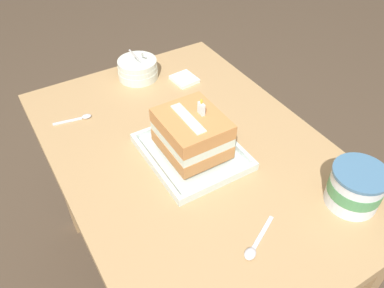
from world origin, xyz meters
The scene contains 9 objects.
ground_plane centered at (0.00, 0.00, 0.00)m, with size 8.00×8.00×0.00m, color #4C3D2D.
dining_table centered at (0.00, 0.00, 0.58)m, with size 1.04×0.71×0.69m.
foil_tray centered at (0.02, -0.01, 0.70)m, with size 0.28×0.24×0.02m.
birthday_cake centered at (0.02, -0.01, 0.77)m, with size 0.18×0.15×0.15m.
bowl_stack centered at (-0.41, 0.03, 0.72)m, with size 0.14×0.14×0.12m.
ice_cream_tub centered at (0.36, 0.23, 0.74)m, with size 0.13×0.13×0.10m.
serving_spoon_near_tray centered at (-0.29, -0.22, 0.69)m, with size 0.04×0.12×0.01m.
serving_spoon_by_bowls centered at (0.34, -0.05, 0.70)m, with size 0.08×0.13×0.01m.
napkin_pile centered at (-0.31, 0.16, 0.70)m, with size 0.09×0.08×0.01m.
Camera 1 is at (0.67, -0.41, 1.43)m, focal length 36.27 mm.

